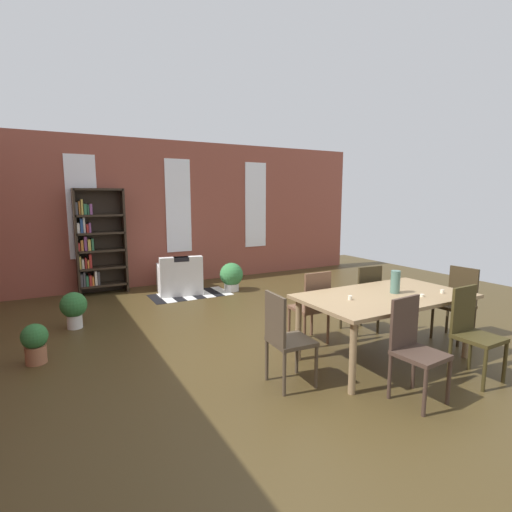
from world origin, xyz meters
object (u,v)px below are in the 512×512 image
(armchair_white, at_px, (179,279))
(potted_plant_by_shelf, at_px, (35,342))
(dining_chair_head_right, at_px, (457,301))
(dining_chair_head_left, at_px, (285,336))
(vase_on_table, at_px, (395,282))
(dining_chair_far_right, at_px, (364,296))
(potted_plant_corner, at_px, (231,276))
(bookshelf_tall, at_px, (97,243))
(dining_chair_far_left, at_px, (312,305))
(dining_chair_near_left, at_px, (414,346))
(potted_plant_window, at_px, (74,307))
(dining_table, at_px, (385,301))
(dining_chair_near_right, at_px, (472,330))

(armchair_white, distance_m, potted_plant_by_shelf, 3.42)
(dining_chair_head_right, bearing_deg, dining_chair_head_left, -179.95)
(vase_on_table, xyz_separation_m, dining_chair_head_left, (-1.51, 0.00, -0.39))
(dining_chair_far_right, xyz_separation_m, potted_plant_corner, (-0.57, 3.05, -0.21))
(dining_chair_head_left, bearing_deg, bookshelf_tall, 102.99)
(dining_chair_far_left, height_order, armchair_white, dining_chair_far_left)
(vase_on_table, bearing_deg, dining_chair_near_left, -127.83)
(dining_chair_head_left, height_order, potted_plant_by_shelf, dining_chair_head_left)
(potted_plant_corner, bearing_deg, bookshelf_tall, 155.66)
(potted_plant_by_shelf, bearing_deg, potted_plant_window, 66.53)
(potted_plant_by_shelf, height_order, potted_plant_corner, potted_plant_corner)
(dining_chair_near_left, bearing_deg, armchair_white, 97.40)
(dining_chair_head_left, distance_m, potted_plant_by_shelf, 2.84)
(dining_chair_head_left, bearing_deg, vase_on_table, -0.15)
(armchair_white, bearing_deg, dining_chair_head_left, -93.58)
(dining_chair_head_left, bearing_deg, armchair_white, 86.42)
(dining_chair_head_left, bearing_deg, dining_chair_far_left, 40.22)
(dining_chair_near_left, relative_size, dining_chair_head_left, 1.00)
(dining_chair_far_right, bearing_deg, potted_plant_corner, 100.57)
(dining_chair_far_left, distance_m, dining_chair_far_right, 0.88)
(dining_chair_far_left, xyz_separation_m, dining_chair_head_right, (1.80, -0.77, 0.00))
(dining_chair_far_left, relative_size, potted_plant_corner, 1.67)
(vase_on_table, distance_m, dining_chair_head_left, 1.56)
(dining_table, relative_size, armchair_white, 2.14)
(dining_chair_near_right, xyz_separation_m, dining_chair_far_right, (-0.00, 1.55, 0.00))
(potted_plant_by_shelf, bearing_deg, dining_chair_far_left, -18.35)
(potted_plant_window, bearing_deg, dining_chair_far_left, -39.01)
(dining_table, relative_size, dining_chair_head_right, 2.06)
(potted_plant_corner, bearing_deg, dining_chair_far_left, -95.76)
(dining_chair_head_right, bearing_deg, dining_chair_near_right, -139.53)
(dining_chair_far_right, distance_m, potted_plant_corner, 3.11)
(dining_table, distance_m, dining_chair_head_left, 1.36)
(dining_chair_near_right, distance_m, dining_chair_far_right, 1.55)
(potted_plant_by_shelf, xyz_separation_m, potted_plant_window, (0.48, 1.09, 0.06))
(armchair_white, distance_m, potted_plant_corner, 1.02)
(dining_chair_far_right, bearing_deg, armchair_white, 114.07)
(bookshelf_tall, bearing_deg, potted_plant_window, -106.24)
(dining_chair_far_left, height_order, dining_chair_head_left, same)
(dining_chair_far_right, height_order, bookshelf_tall, bookshelf_tall)
(potted_plant_by_shelf, bearing_deg, vase_on_table, -25.99)
(potted_plant_by_shelf, bearing_deg, dining_chair_head_right, -20.13)
(dining_chair_far_left, xyz_separation_m, dining_chair_near_left, (-0.00, -1.55, 0.00))
(dining_chair_near_left, height_order, armchair_white, dining_chair_near_left)
(dining_chair_head_left, bearing_deg, dining_chair_far_right, 23.29)
(potted_plant_by_shelf, bearing_deg, dining_chair_near_right, -32.91)
(dining_chair_near_left, relative_size, armchair_white, 1.04)
(dining_chair_near_left, height_order, potted_plant_corner, dining_chair_near_left)
(dining_chair_near_left, bearing_deg, dining_chair_head_right, 23.43)
(dining_chair_near_left, bearing_deg, dining_chair_far_left, 89.88)
(dining_table, relative_size, dining_chair_head_left, 2.06)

